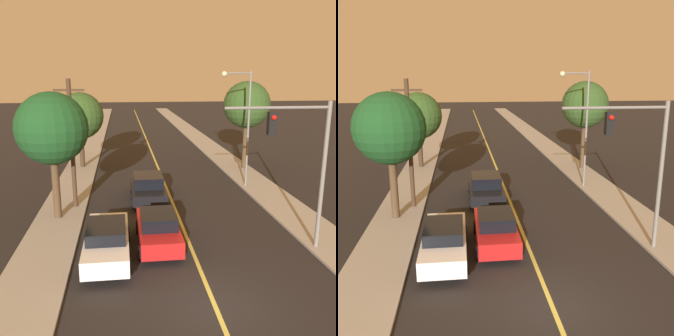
% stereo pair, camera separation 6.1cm
% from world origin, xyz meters
% --- Properties ---
extents(ground_plane, '(200.00, 200.00, 0.00)m').
position_xyz_m(ground_plane, '(0.00, 0.00, 0.00)').
color(ground_plane, black).
extents(road_surface, '(9.97, 80.00, 0.01)m').
position_xyz_m(road_surface, '(0.00, 36.00, 0.01)').
color(road_surface, black).
rests_on(road_surface, ground).
extents(sidewalk_left, '(2.50, 80.00, 0.12)m').
position_xyz_m(sidewalk_left, '(-6.23, 36.00, 0.06)').
color(sidewalk_left, '#9E998E').
rests_on(sidewalk_left, ground).
extents(sidewalk_right, '(2.50, 80.00, 0.12)m').
position_xyz_m(sidewalk_right, '(6.23, 36.00, 0.06)').
color(sidewalk_right, '#9E998E').
rests_on(sidewalk_right, ground).
extents(car_near_lane_front, '(1.86, 4.29, 1.55)m').
position_xyz_m(car_near_lane_front, '(-1.40, 4.86, 0.78)').
color(car_near_lane_front, red).
rests_on(car_near_lane_front, ground).
extents(car_near_lane_second, '(2.06, 4.82, 1.59)m').
position_xyz_m(car_near_lane_second, '(-1.40, 11.20, 0.80)').
color(car_near_lane_second, black).
rests_on(car_near_lane_second, ground).
extents(car_outer_lane_front, '(1.88, 4.87, 1.53)m').
position_xyz_m(car_outer_lane_front, '(-3.59, 3.89, 0.80)').
color(car_outer_lane_front, white).
rests_on(car_outer_lane_front, ground).
extents(traffic_signal_mast, '(4.39, 0.42, 6.24)m').
position_xyz_m(traffic_signal_mast, '(4.41, 3.64, 4.32)').
color(traffic_signal_mast, slate).
rests_on(traffic_signal_mast, ground).
extents(streetlamp_right, '(1.97, 0.36, 7.52)m').
position_xyz_m(streetlamp_right, '(4.89, 13.02, 4.92)').
color(streetlamp_right, slate).
rests_on(streetlamp_right, ground).
extents(utility_pole_left, '(1.60, 0.24, 7.07)m').
position_xyz_m(utility_pole_left, '(-5.58, 10.18, 3.81)').
color(utility_pole_left, '#422D1E').
rests_on(utility_pole_left, ground).
extents(tree_left_near, '(3.62, 3.62, 6.48)m').
position_xyz_m(tree_left_near, '(-6.30, 8.54, 4.76)').
color(tree_left_near, '#4C3823').
rests_on(tree_left_near, ground).
extents(tree_left_far, '(3.70, 3.70, 5.99)m').
position_xyz_m(tree_left_far, '(-6.11, 19.94, 4.23)').
color(tree_left_far, '#3D2B1C').
rests_on(tree_left_far, ground).
extents(tree_right_near, '(3.61, 3.61, 6.84)m').
position_xyz_m(tree_right_near, '(6.84, 17.92, 5.12)').
color(tree_right_near, '#4C3823').
rests_on(tree_right_near, ground).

